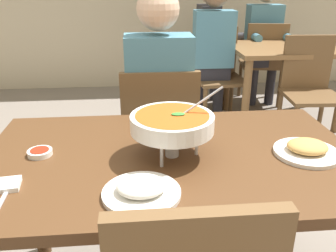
{
  "coord_description": "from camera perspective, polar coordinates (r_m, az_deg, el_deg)",
  "views": [
    {
      "loc": [
        -0.12,
        -1.18,
        1.36
      ],
      "look_at": [
        0.0,
        0.15,
        0.79
      ],
      "focal_mm": 38.17,
      "sensor_mm": 36.0,
      "label": 1
    }
  ],
  "objects": [
    {
      "name": "rice_plate",
      "position": [
        1.09,
        -4.27,
        -10.09
      ],
      "size": [
        0.24,
        0.24,
        0.06
      ],
      "color": "white",
      "rests_on": "dining_table_main"
    },
    {
      "name": "chair_bg_right",
      "position": [
        4.08,
        14.97,
        10.23
      ],
      "size": [
        0.5,
        0.5,
        0.9
      ],
      "color": "brown",
      "rests_on": "ground_plane"
    },
    {
      "name": "dining_table_far",
      "position": [
        3.62,
        17.9,
        9.98
      ],
      "size": [
        1.0,
        0.8,
        0.74
      ],
      "color": "brown",
      "rests_on": "ground_plane"
    },
    {
      "name": "chair_bg_middle",
      "position": [
        3.53,
        7.94,
        8.89
      ],
      "size": [
        0.47,
        0.47,
        0.9
      ],
      "color": "brown",
      "rests_on": "ground_plane"
    },
    {
      "name": "chair_bg_left",
      "position": [
        3.95,
        6.68,
        10.45
      ],
      "size": [
        0.44,
        0.44,
        0.9
      ],
      "color": "brown",
      "rests_on": "ground_plane"
    },
    {
      "name": "spoon_utensil",
      "position": [
        1.2,
        -24.6,
        -10.02
      ],
      "size": [
        0.02,
        0.17,
        0.01
      ],
      "primitive_type": "cube",
      "rotation": [
        0.0,
        0.0,
        0.03
      ],
      "color": "silver",
      "rests_on": "dining_table_main"
    },
    {
      "name": "appetizer_plate",
      "position": [
        1.42,
        21.3,
        -3.5
      ],
      "size": [
        0.24,
        0.24,
        0.06
      ],
      "color": "white",
      "rests_on": "dining_table_main"
    },
    {
      "name": "chair_diner_main",
      "position": [
        2.07,
        -1.4,
        -1.14
      ],
      "size": [
        0.44,
        0.44,
        0.9
      ],
      "color": "brown",
      "rests_on": "ground_plane"
    },
    {
      "name": "patron_bg_right",
      "position": [
        4.1,
        15.08,
        13.67
      ],
      "size": [
        0.4,
        0.45,
        1.31
      ],
      "color": "#2D2D38",
      "rests_on": "ground_plane"
    },
    {
      "name": "dining_table_main",
      "position": [
        1.39,
        0.57,
        -8.27
      ],
      "size": [
        1.4,
        0.84,
        0.74
      ],
      "color": "#51331C",
      "rests_on": "ground_plane"
    },
    {
      "name": "curry_bowl",
      "position": [
        1.27,
        0.72,
        0.43
      ],
      "size": [
        0.33,
        0.3,
        0.26
      ],
      "color": "silver",
      "rests_on": "dining_table_main"
    },
    {
      "name": "patron_bg_left",
      "position": [
        3.97,
        6.92,
        13.98
      ],
      "size": [
        0.45,
        0.4,
        1.31
      ],
      "color": "#2D2D38",
      "rests_on": "ground_plane"
    },
    {
      "name": "sauce_dish",
      "position": [
        1.41,
        -19.78,
        -3.98
      ],
      "size": [
        0.09,
        0.09,
        0.02
      ],
      "color": "white",
      "rests_on": "dining_table_main"
    },
    {
      "name": "patron_bg_middle",
      "position": [
        3.41,
        7.11,
        12.5
      ],
      "size": [
        0.4,
        0.45,
        1.31
      ],
      "color": "#2D2D38",
      "rests_on": "ground_plane"
    },
    {
      "name": "napkin_folded",
      "position": [
        1.25,
        -25.25,
        -8.6
      ],
      "size": [
        0.13,
        0.1,
        0.02
      ],
      "primitive_type": "cube",
      "rotation": [
        0.0,
        0.0,
        0.13
      ],
      "color": "white",
      "rests_on": "dining_table_main"
    },
    {
      "name": "diner_main",
      "position": [
        2.02,
        -1.53,
        5.36
      ],
      "size": [
        0.4,
        0.45,
        1.31
      ],
      "color": "#2D2D38",
      "rests_on": "ground_plane"
    },
    {
      "name": "chair_bg_corner",
      "position": [
        3.24,
        21.62,
        6.2
      ],
      "size": [
        0.47,
        0.47,
        0.9
      ],
      "color": "brown",
      "rests_on": "ground_plane"
    }
  ]
}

